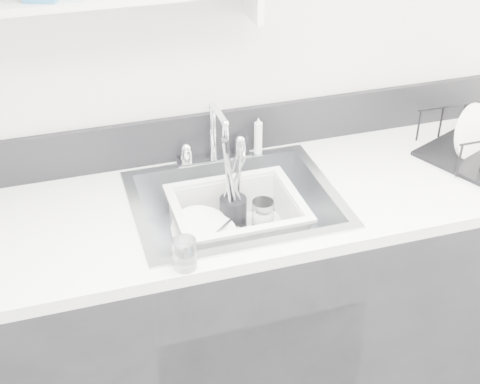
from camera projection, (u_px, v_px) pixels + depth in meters
name	position (u px, v px, depth m)	size (l,w,h in m)	color
room_shell	(385.00, 63.00, 1.03)	(3.50, 3.00, 2.60)	silver
counter_run	(236.00, 309.00, 2.34)	(3.20, 0.62, 0.92)	black
backsplash	(210.00, 134.00, 2.28)	(3.20, 0.02, 0.16)	black
sink	(235.00, 223.00, 2.14)	(0.64, 0.52, 0.20)	silver
faucet	(214.00, 146.00, 2.25)	(0.26, 0.18, 0.23)	silver
side_sprayer	(258.00, 136.00, 2.29)	(0.03, 0.03, 0.14)	silver
wall_shelf	(91.00, 0.00, 1.86)	(1.00, 0.16, 0.12)	silver
wash_tub	(237.00, 222.00, 2.14)	(0.41, 0.33, 0.16)	silver
plate_stack	(208.00, 241.00, 2.12)	(0.27, 0.26, 0.10)	white
utensil_cup	(233.00, 211.00, 2.19)	(0.09, 0.09, 0.30)	black
ladle	(211.00, 232.00, 2.14)	(0.25, 0.09, 0.07)	silver
tumbler_in_tub	(263.00, 215.00, 2.20)	(0.07, 0.07, 0.10)	white
tumbler_counter	(185.00, 254.00, 1.79)	(0.06, 0.06, 0.09)	white
bowl_small	(261.00, 239.00, 2.14)	(0.11, 0.11, 0.04)	white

